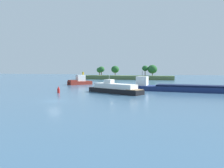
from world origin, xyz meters
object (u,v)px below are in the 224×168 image
Objects in this scene: cargo_barge at (194,88)px; small_motorboat at (102,86)px; channel_buoy_red at (59,90)px; white_riverboat at (115,89)px; fishing_skiff at (120,85)px; tugboat at (80,81)px.

small_motorboat is at bearing 163.32° from cargo_barge.
cargo_barge is 38.02m from channel_buoy_red.
white_riverboat is 2.76× the size of fishing_skiff.
tugboat reaches higher than channel_buoy_red.
tugboat is (-22.08, 27.67, 0.14)m from white_riverboat.
white_riverboat is at bearing -155.75° from cargo_barge.
fishing_skiff is at bearing 55.67° from small_motorboat.
white_riverboat is at bearing -79.97° from fishing_skiff.
fishing_skiff is 31.43m from channel_buoy_red.
small_motorboat is (-9.52, 18.51, -0.97)m from white_riverboat.
fishing_skiff is at bearing 100.03° from white_riverboat.
small_motorboat is at bearing 76.97° from channel_buoy_red.
channel_buoy_red is at bearing -103.03° from small_motorboat.
cargo_barge is 19.20× the size of channel_buoy_red.
tugboat reaches higher than fishing_skiff.
small_motorboat reaches higher than fishing_skiff.
fishing_skiff is at bearing -6.18° from tugboat.
tugboat is 17.67m from fishing_skiff.
cargo_barge is (30.39, -9.11, 0.77)m from small_motorboat.
fishing_skiff is at bearing 71.14° from channel_buoy_red.
small_motorboat is (12.57, -9.16, -1.11)m from tugboat.
white_riverboat is 2.81× the size of small_motorboat.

